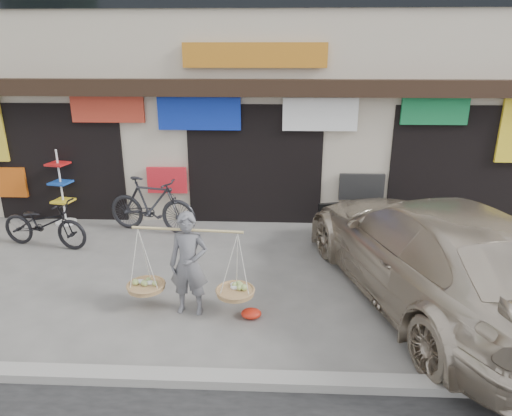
{
  "coord_description": "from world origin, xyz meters",
  "views": [
    {
      "loc": [
        0.48,
        -6.48,
        3.81
      ],
      "look_at": [
        0.14,
        0.9,
        1.24
      ],
      "focal_mm": 32.0,
      "sensor_mm": 36.0,
      "label": 1
    }
  ],
  "objects_px": {
    "street_vendor": "(189,268)",
    "bike_1": "(152,205)",
    "display_rack": "(62,194)",
    "suv": "(432,251)",
    "bike_0": "(44,224)"
  },
  "relations": [
    {
      "from": "street_vendor",
      "to": "bike_1",
      "type": "height_order",
      "value": "street_vendor"
    },
    {
      "from": "bike_1",
      "to": "display_rack",
      "type": "distance_m",
      "value": 2.2
    },
    {
      "from": "street_vendor",
      "to": "suv",
      "type": "bearing_deg",
      "value": 12.51
    },
    {
      "from": "suv",
      "to": "display_rack",
      "type": "xyz_separation_m",
      "value": [
        -7.3,
        3.08,
        -0.14
      ]
    },
    {
      "from": "bike_1",
      "to": "display_rack",
      "type": "height_order",
      "value": "display_rack"
    },
    {
      "from": "bike_0",
      "to": "suv",
      "type": "relative_size",
      "value": 0.3
    },
    {
      "from": "street_vendor",
      "to": "bike_1",
      "type": "distance_m",
      "value": 3.51
    },
    {
      "from": "suv",
      "to": "bike_0",
      "type": "bearing_deg",
      "value": -29.16
    },
    {
      "from": "bike_1",
      "to": "suv",
      "type": "xyz_separation_m",
      "value": [
        5.13,
        -2.67,
        0.22
      ]
    },
    {
      "from": "bike_1",
      "to": "suv",
      "type": "height_order",
      "value": "suv"
    },
    {
      "from": "bike_1",
      "to": "display_rack",
      "type": "xyz_separation_m",
      "value": [
        -2.16,
        0.41,
        0.08
      ]
    },
    {
      "from": "suv",
      "to": "street_vendor",
      "type": "bearing_deg",
      "value": -6.91
    },
    {
      "from": "display_rack",
      "to": "bike_1",
      "type": "bearing_deg",
      "value": -10.7
    },
    {
      "from": "bike_1",
      "to": "display_rack",
      "type": "bearing_deg",
      "value": 92.76
    },
    {
      "from": "display_rack",
      "to": "bike_0",
      "type": "bearing_deg",
      "value": -81.42
    }
  ]
}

